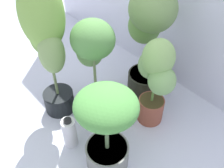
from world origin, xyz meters
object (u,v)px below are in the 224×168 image
potted_plant_back_right (156,78)px  potted_plant_front_left (47,39)px  potted_plant_front_right (106,124)px  potted_plant_back_center (149,32)px  potted_plant_center (93,61)px  nutrient_bottle (70,132)px

potted_plant_back_right → potted_plant_front_left: bearing=-140.3°
potted_plant_front_left → potted_plant_back_right: bearing=39.7°
potted_plant_front_right → potted_plant_back_center: 0.77m
potted_plant_back_right → potted_plant_back_center: (-0.27, 0.20, 0.14)m
potted_plant_front_right → potted_plant_front_left: 0.65m
potted_plant_back_right → potted_plant_center: size_ratio=0.89×
potted_plant_back_right → potted_plant_back_center: 0.36m
potted_plant_front_left → potted_plant_back_center: 0.72m
potted_plant_front_left → potted_plant_back_center: potted_plant_front_left is taller
potted_plant_back_right → potted_plant_front_left: (-0.55, -0.45, 0.23)m
potted_plant_back_right → potted_plant_front_left: 0.75m
potted_plant_front_right → nutrient_bottle: 0.38m
potted_plant_back_right → nutrient_bottle: bearing=-110.0°
potted_plant_front_right → potted_plant_center: size_ratio=0.79×
potted_plant_back_right → potted_plant_front_right: size_ratio=1.12×
potted_plant_back_center → nutrient_bottle: (0.05, -0.79, -0.44)m
potted_plant_back_center → nutrient_bottle: 0.90m
potted_plant_front_left → potted_plant_front_right: bearing=-2.5°
potted_plant_front_right → potted_plant_front_left: (-0.60, 0.03, 0.27)m
potted_plant_front_left → potted_plant_back_center: (0.28, 0.66, -0.09)m
potted_plant_front_right → potted_plant_front_left: bearing=177.5°
potted_plant_center → nutrient_bottle: size_ratio=3.07×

